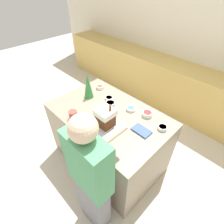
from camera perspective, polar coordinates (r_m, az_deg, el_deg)
name	(u,v)px	position (r m, az deg, el deg)	size (l,w,h in m)	color
ground_plane	(109,158)	(2.86, -0.92, -14.67)	(12.00, 12.00, 0.00)	beige
wall_back	(197,41)	(3.67, 25.98, 20.08)	(8.00, 0.05, 2.60)	beige
back_cabinet_block	(176,88)	(3.72, 20.28, 7.33)	(6.00, 0.60, 0.93)	tan
kitchen_island	(109,138)	(2.49, -1.03, -8.53)	(1.51, 0.97, 0.92)	gray
baking_tray	(106,125)	(2.01, -2.12, -4.19)	(0.43, 0.34, 0.01)	#B2B2BC
gingerbread_house	(105,117)	(1.93, -2.19, -1.65)	(0.19, 0.19, 0.29)	#5B2D14
decorative_tree	(88,86)	(2.38, -7.84, 8.55)	(0.13, 0.13, 0.36)	#33843D
candy_bowl_near_tray_left	(110,104)	(2.27, -0.55, 2.68)	(0.13, 0.13, 0.05)	white
candy_bowl_front_corner	(100,87)	(2.63, -3.95, 8.13)	(0.11, 0.11, 0.04)	white
candy_bowl_center_rear	(162,128)	(2.03, 16.14, -4.91)	(0.11, 0.11, 0.04)	white
candy_bowl_near_tray_right	(131,109)	(2.22, 6.17, 1.09)	(0.12, 0.12, 0.04)	white
candy_bowl_far_left	(109,98)	(2.39, -0.96, 4.54)	(0.11, 0.11, 0.04)	white
candy_bowl_behind_tray	(147,114)	(2.16, 11.44, -0.58)	(0.13, 0.13, 0.05)	white
cookbook	(141,131)	(1.97, 9.59, -6.02)	(0.21, 0.13, 0.02)	#3F598C
mug	(73,115)	(2.12, -12.58, -0.93)	(0.10, 0.10, 0.10)	#B24238
person	(91,180)	(1.72, -6.78, -21.27)	(0.42, 0.53, 1.61)	slate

